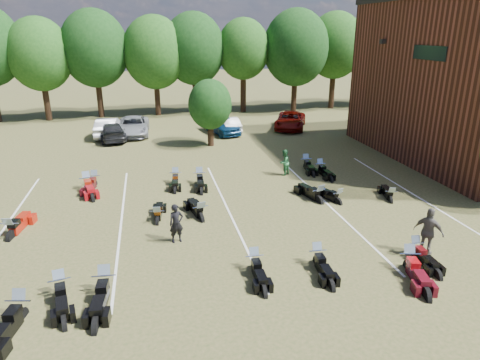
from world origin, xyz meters
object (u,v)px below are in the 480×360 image
object	(u,v)px
car_4	(222,124)
person_black	(176,223)
motorcycle_0	(22,319)
motorcycle_7	(12,238)
person_grey	(429,232)
motorcycle_3	(317,264)
motorcycle_14	(95,186)
person_green	(284,162)

from	to	relation	value
car_4	person_black	size ratio (longest dim) A/B	2.76
motorcycle_0	car_4	bearing A→B (deg)	77.58
car_4	motorcycle_7	world-z (taller)	car_4
person_black	person_grey	bearing A→B (deg)	-31.99
car_4	person_black	xyz separation A→B (m)	(-5.18, -18.82, 0.05)
motorcycle_0	motorcycle_3	size ratio (longest dim) A/B	1.13
car_4	motorcycle_3	size ratio (longest dim) A/B	2.09
person_grey	motorcycle_14	world-z (taller)	person_grey
motorcycle_3	motorcycle_14	distance (m)	13.83
motorcycle_0	motorcycle_3	world-z (taller)	motorcycle_0
person_black	person_green	distance (m)	10.05
person_grey	motorcycle_14	xyz separation A→B (m)	(-13.34, 10.72, -0.96)
car_4	motorcycle_7	size ratio (longest dim) A/B	1.84
motorcycle_3	motorcycle_14	world-z (taller)	motorcycle_14
person_black	person_grey	xyz separation A→B (m)	(9.34, -3.09, 0.14)
person_green	car_4	bearing A→B (deg)	-117.48
person_green	motorcycle_14	distance (m)	10.95
person_black	motorcycle_3	xyz separation A→B (m)	(4.93, -2.94, -0.82)
person_black	motorcycle_3	world-z (taller)	person_black
person_black	person_grey	distance (m)	9.84
car_4	motorcycle_0	world-z (taller)	car_4
motorcycle_7	car_4	bearing A→B (deg)	-115.25
person_grey	motorcycle_7	bearing A→B (deg)	36.58
person_green	motorcycle_7	distance (m)	14.77
motorcycle_14	car_4	bearing A→B (deg)	59.60
motorcycle_0	motorcycle_3	bearing A→B (deg)	18.00
person_grey	motorcycle_3	size ratio (longest dim) A/B	0.89
car_4	motorcycle_3	bearing A→B (deg)	-104.36
person_grey	motorcycle_0	size ratio (longest dim) A/B	0.79
person_grey	motorcycle_7	distance (m)	16.83
car_4	motorcycle_0	xyz separation A→B (m)	(-10.14, -22.88, -0.77)
motorcycle_7	motorcycle_14	size ratio (longest dim) A/B	1.08
car_4	motorcycle_3	xyz separation A→B (m)	(-0.24, -21.75, -0.77)
car_4	person_grey	size ratio (longest dim) A/B	2.35
motorcycle_3	motorcycle_7	bearing A→B (deg)	162.11
car_4	motorcycle_3	distance (m)	21.77
motorcycle_0	motorcycle_7	bearing A→B (deg)	118.58
person_black	motorcycle_3	distance (m)	5.80
person_black	motorcycle_0	distance (m)	6.47
person_green	motorcycle_7	size ratio (longest dim) A/B	0.64
person_grey	motorcycle_0	world-z (taller)	person_grey
person_grey	motorcycle_14	distance (m)	17.14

